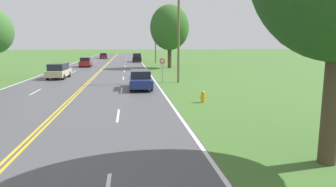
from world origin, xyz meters
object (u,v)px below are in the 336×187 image
at_px(car_champagne_van_mid_far, 59,71).
at_px(car_red_sedan_receding, 86,62).
at_px(car_maroon_sedan_horizon, 104,56).
at_px(tree_left_verge, 170,28).
at_px(fire_hydrant, 203,97).
at_px(car_black_van_distant, 137,57).
at_px(traffic_sign, 162,64).
at_px(car_dark_blue_sedan_mid_near, 140,79).

xyz_separation_m(car_champagne_van_mid_far, car_red_sedan_receding, (0.66, 16.99, -0.08)).
bearing_deg(car_maroon_sedan_horizon, car_champagne_van_mid_far, 176.25).
bearing_deg(tree_left_verge, car_champagne_van_mid_far, -137.88).
height_order(fire_hydrant, car_black_van_distant, car_black_van_distant).
bearing_deg(car_black_van_distant, tree_left_verge, 17.51).
bearing_deg(traffic_sign, car_black_van_distant, 92.56).
bearing_deg(tree_left_verge, fire_hydrant, -93.29).
distance_m(fire_hydrant, car_red_sedan_receding, 34.86).
bearing_deg(tree_left_verge, traffic_sign, -100.02).
height_order(traffic_sign, car_black_van_distant, traffic_sign).
xyz_separation_m(car_dark_blue_sedan_mid_near, car_champagne_van_mid_far, (-8.83, 8.96, 0.08)).
xyz_separation_m(car_black_van_distant, car_maroon_sedan_horizon, (-8.26, 15.76, -0.21)).
bearing_deg(car_dark_blue_sedan_mid_near, tree_left_verge, 166.14).
height_order(car_dark_blue_sedan_mid_near, car_champagne_van_mid_far, car_champagne_van_mid_far).
bearing_deg(tree_left_verge, car_red_sedan_receding, 163.86).
xyz_separation_m(tree_left_verge, car_black_van_distant, (-4.77, 16.61, -5.41)).
bearing_deg(car_champagne_van_mid_far, car_dark_blue_sedan_mid_near, -133.26).
relative_size(car_dark_blue_sedan_mid_near, car_black_van_distant, 1.07).
bearing_deg(fire_hydrant, car_red_sedan_receding, 110.28).
distance_m(car_black_van_distant, car_maroon_sedan_horizon, 17.80).
xyz_separation_m(car_dark_blue_sedan_mid_near, car_black_van_distant, (0.79, 38.58, 0.15)).
distance_m(car_champagne_van_mid_far, car_black_van_distant, 31.15).
xyz_separation_m(fire_hydrant, tree_left_verge, (1.65, 28.72, 5.97)).
relative_size(fire_hydrant, car_black_van_distant, 0.18).
bearing_deg(fire_hydrant, car_maroon_sedan_horizon, 100.55).
bearing_deg(traffic_sign, car_maroon_sedan_horizon, 101.00).
relative_size(fire_hydrant, car_dark_blue_sedan_mid_near, 0.16).
bearing_deg(car_maroon_sedan_horizon, car_dark_blue_sedan_mid_near, -174.21).
xyz_separation_m(tree_left_verge, car_dark_blue_sedan_mid_near, (-5.56, -21.97, -5.56)).
height_order(traffic_sign, tree_left_verge, tree_left_verge).
distance_m(car_champagne_van_mid_far, car_red_sedan_receding, 17.00).
bearing_deg(car_black_van_distant, fire_hydrant, 5.43).
bearing_deg(fire_hydrant, car_dark_blue_sedan_mid_near, 120.05).
bearing_deg(car_champagne_van_mid_far, traffic_sign, -112.59).
relative_size(car_dark_blue_sedan_mid_near, car_maroon_sedan_horizon, 1.04).
height_order(car_dark_blue_sedan_mid_near, car_maroon_sedan_horizon, car_dark_blue_sedan_mid_near).
bearing_deg(fire_hydrant, car_champagne_van_mid_far, 129.04).
distance_m(tree_left_verge, car_dark_blue_sedan_mid_near, 23.34).
xyz_separation_m(car_red_sedan_receding, car_black_van_distant, (8.97, 12.64, 0.14)).
height_order(traffic_sign, car_dark_blue_sedan_mid_near, traffic_sign).
distance_m(car_red_sedan_receding, car_maroon_sedan_horizon, 28.41).
relative_size(tree_left_verge, car_champagne_van_mid_far, 2.18).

